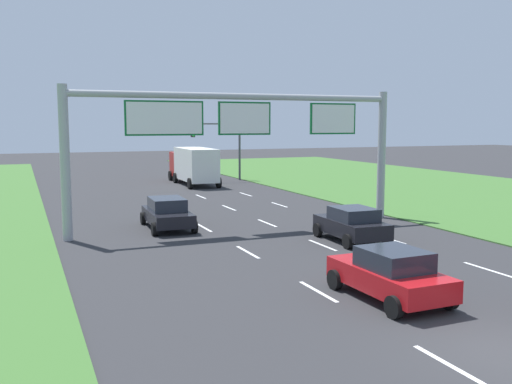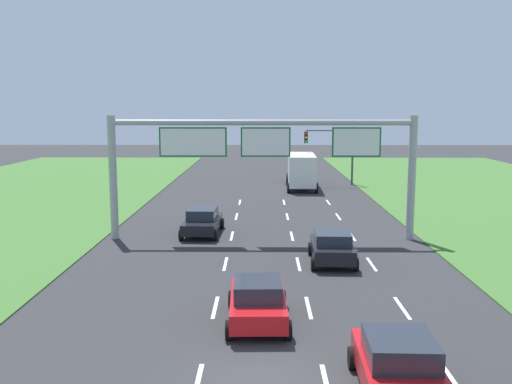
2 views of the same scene
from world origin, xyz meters
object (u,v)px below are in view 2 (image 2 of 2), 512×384
car_mid_lane (332,247)px  traffic_light_mast (333,145)px  car_far_ahead (399,367)px  car_lead_silver (258,301)px  sign_gantry (262,152)px  box_truck (301,169)px  car_near_red (202,221)px

car_mid_lane → traffic_light_mast: 28.46m
car_far_ahead → traffic_light_mast: 41.21m
car_lead_silver → sign_gantry: sign_gantry is taller
car_lead_silver → box_truck: (3.79, 33.91, 0.94)m
car_near_red → box_truck: (7.17, 19.87, 0.94)m
box_truck → traffic_light_mast: 4.28m
car_near_red → car_far_ahead: (7.05, -19.13, 0.03)m
car_near_red → traffic_light_mast: 24.34m
car_far_ahead → sign_gantry: bearing=103.0°
car_mid_lane → traffic_light_mast: traffic_light_mast is taller
car_mid_lane → sign_gantry: bearing=125.9°
sign_gantry → box_truck: bearing=80.2°
box_truck → sign_gantry: sign_gantry is taller
car_mid_lane → car_far_ahead: size_ratio=0.94×
car_far_ahead → sign_gantry: 18.71m
car_lead_silver → box_truck: box_truck is taller
car_lead_silver → traffic_light_mast: 36.67m
car_near_red → traffic_light_mast: bearing=67.1°
car_far_ahead → box_truck: bearing=91.7°
car_near_red → car_mid_lane: size_ratio=1.13×
box_truck → traffic_light_mast: size_ratio=1.55×
car_mid_lane → car_lead_silver: bearing=-112.4°
box_truck → car_lead_silver: bearing=-94.9°
car_mid_lane → car_far_ahead: bearing=-87.3°
car_lead_silver → car_mid_lane: car_lead_silver is taller
car_lead_silver → car_mid_lane: (3.53, 7.78, 0.01)m
car_mid_lane → sign_gantry: size_ratio=0.23×
car_lead_silver → car_far_ahead: bearing=-55.5°
car_near_red → car_lead_silver: bearing=-74.2°
car_near_red → car_lead_silver: (3.37, -14.04, -0.00)m
car_lead_silver → box_truck: bearing=82.2°
car_mid_lane → box_truck: bearing=91.4°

